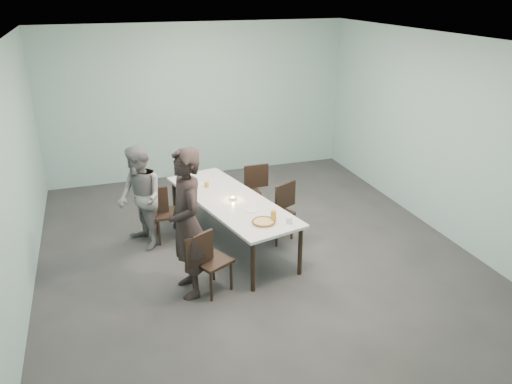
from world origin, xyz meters
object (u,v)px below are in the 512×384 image
object	(u,v)px
diner_near	(187,224)
diner_far	(140,198)
chair_far_right	(250,186)
beer_glass	(274,216)
table	(230,202)
chair_far_left	(162,210)
water_tumbler	(289,220)
pizza	(264,222)
tealight	(233,199)
amber_tumbler	(207,184)
side_plate	(251,210)
chair_near_left	(207,258)
chair_near_right	(280,208)

from	to	relation	value
diner_near	diner_far	xyz separation A→B (m)	(-0.42, 1.41, -0.18)
chair_far_right	beer_glass	bearing A→B (deg)	81.86
diner_far	table	bearing A→B (deg)	54.58
chair_far_left	water_tumbler	xyz separation A→B (m)	(1.45, -1.50, 0.29)
table	pizza	distance (m)	0.93
chair_far_right	diner_near	xyz separation A→B (m)	(-1.44, -1.99, 0.46)
chair_far_right	pizza	world-z (taller)	chair_far_right
table	diner_far	world-z (taller)	diner_far
beer_glass	tealight	bearing A→B (deg)	110.54
chair_far_left	chair_far_right	xyz separation A→B (m)	(1.55, 0.48, 0.00)
diner_near	pizza	xyz separation A→B (m)	(1.03, 0.11, -0.19)
table	amber_tumbler	world-z (taller)	amber_tumbler
diner_far	diner_near	bearing A→B (deg)	-1.60
pizza	beer_glass	size ratio (longest dim) A/B	2.27
chair_far_left	tealight	size ratio (longest dim) A/B	15.54
tealight	side_plate	bearing A→B (deg)	-72.13
chair_near_left	chair_far_right	bearing A→B (deg)	31.85
chair_far_right	chair_near_left	bearing A→B (deg)	59.50
beer_glass	side_plate	bearing A→B (deg)	113.28
chair_far_left	side_plate	size ratio (longest dim) A/B	4.83
pizza	water_tumbler	world-z (taller)	water_tumbler
chair_far_left	side_plate	world-z (taller)	chair_far_left
chair_near_left	side_plate	world-z (taller)	chair_near_left
diner_far	chair_near_left	bearing A→B (deg)	4.11
chair_far_right	beer_glass	size ratio (longest dim) A/B	5.80
chair_far_right	water_tumbler	bearing A→B (deg)	87.30
beer_glass	chair_far_left	bearing A→B (deg)	132.90
amber_tumbler	diner_near	bearing A→B (deg)	-111.08
chair_far_right	diner_far	bearing A→B (deg)	17.24
amber_tumbler	chair_near_left	bearing A→B (deg)	-103.54
chair_far_left	diner_far	world-z (taller)	diner_far
chair_far_right	beer_glass	world-z (taller)	beer_glass
chair_near_right	diner_far	distance (m)	2.08
chair_near_right	water_tumbler	world-z (taller)	chair_near_right
table	side_plate	size ratio (longest dim) A/B	15.22
diner_far	water_tumbler	world-z (taller)	diner_far
chair_near_right	pizza	distance (m)	1.10
water_tumbler	amber_tumbler	size ratio (longest dim) A/B	1.12
chair_far_left	side_plate	xyz separation A→B (m)	(1.10, -0.97, 0.25)
chair_far_right	water_tumbler	world-z (taller)	chair_far_right
diner_near	water_tumbler	world-z (taller)	diner_near
chair_near_right	water_tumbler	bearing A→B (deg)	49.27
table	chair_far_left	world-z (taller)	chair_far_left
side_plate	beer_glass	bearing A→B (deg)	-66.72
diner_far	side_plate	size ratio (longest dim) A/B	8.60
amber_tumbler	chair_far_left	bearing A→B (deg)	-173.65
table	diner_near	world-z (taller)	diner_near
amber_tumbler	tealight	bearing A→B (deg)	-68.19
diner_near	chair_near_right	bearing A→B (deg)	117.11
chair_near_right	side_plate	bearing A→B (deg)	11.81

